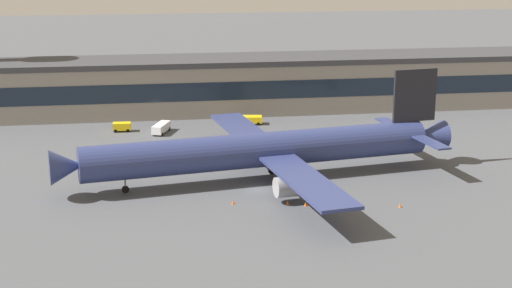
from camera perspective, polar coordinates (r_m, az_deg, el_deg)
The scene contains 10 objects.
ground_plane at distance 118.67m, azimuth 0.25°, elevation -3.49°, with size 600.00×600.00×0.00m, color #4C4F54.
terminal_building at distance 172.43m, azimuth -2.64°, elevation 4.52°, with size 151.76×15.78×12.37m.
airliner at distance 122.47m, azimuth 0.69°, elevation -0.44°, with size 66.95×57.76×16.92m.
pushback_tractor at distance 160.70m, azimuth -0.45°, elevation 1.87°, with size 5.11×3.22×1.75m.
baggage_tug at distance 156.92m, azimuth -10.09°, elevation 1.33°, with size 3.68×2.23×1.85m.
belt_loader at distance 154.35m, azimuth -7.20°, elevation 1.24°, with size 4.09×6.70×1.95m.
traffic_cone_0 at distance 113.03m, azimuth 10.85°, elevation -4.58°, with size 0.46×0.46×0.58m, color #F2590C.
traffic_cone_1 at distance 111.80m, azimuth 3.77°, elevation -4.55°, with size 0.49×0.49×0.61m, color #F2590C.
traffic_cone_2 at distance 112.40m, azimuth -1.75°, elevation -4.42°, with size 0.47×0.47×0.58m, color #F2590C.
traffic_cone_3 at distance 112.31m, azimuth 2.39°, elevation -4.44°, with size 0.46×0.46×0.58m, color #F2590C.
Camera 1 is at (-17.04, -111.16, 37.88)m, focal length 52.89 mm.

